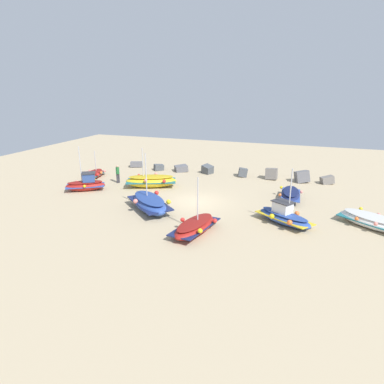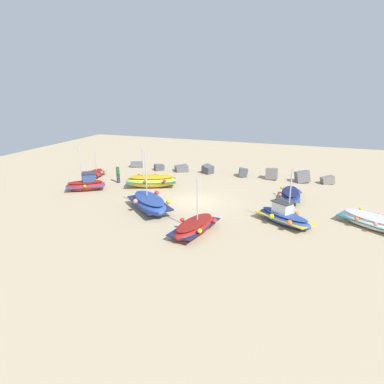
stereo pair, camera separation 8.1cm
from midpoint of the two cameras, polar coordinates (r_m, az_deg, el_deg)
name	(u,v)px [view 1 (the left image)]	position (r m, az deg, el deg)	size (l,w,h in m)	color
ground_plane	(197,202)	(26.37, 0.75, -1.70)	(59.87, 59.87, 0.00)	tan
fishing_boat_0	(86,184)	(30.52, -17.83, 1.27)	(3.52, 2.90, 3.93)	maroon
fishing_boat_1	(151,181)	(30.29, -7.10, 1.91)	(4.87, 3.38, 3.59)	gold
fishing_boat_2	(372,221)	(24.52, 28.39, -4.39)	(4.41, 3.62, 0.89)	white
fishing_boat_3	(149,203)	(24.60, -7.41, -1.89)	(4.69, 4.43, 4.21)	#2D4C9E
fishing_boat_4	(284,216)	(22.99, 15.42, -4.04)	(4.19, 3.43, 3.88)	#2D4C9E
fishing_boat_5	(291,195)	(27.89, 16.48, -0.43)	(1.88, 3.60, 0.88)	navy
fishing_boat_6	(95,174)	(34.75, -16.40, 3.00)	(1.89, 3.20, 2.66)	maroon
fishing_boat_7	(195,226)	(20.81, 0.39, -5.93)	(2.42, 4.26, 3.56)	maroon
person_walking	(118,173)	(32.04, -12.70, 3.26)	(0.32, 0.32, 1.72)	#2D2D38
breakwater_rocks	(231,172)	(34.20, 6.72, 3.49)	(21.65, 1.88, 1.37)	slate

